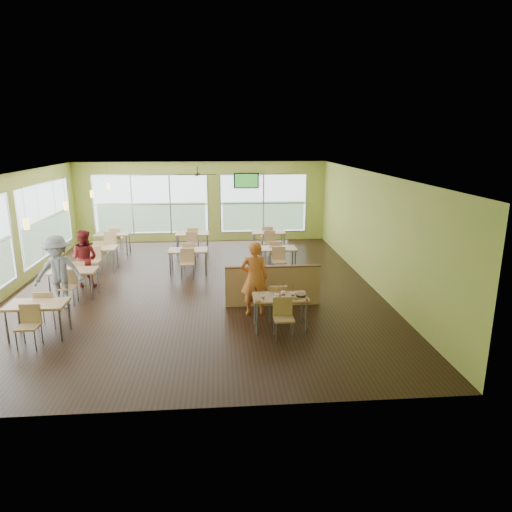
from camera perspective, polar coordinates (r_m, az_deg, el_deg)
The scene contains 20 objects.
room at distance 12.69m, azimuth -7.70°, elevation 2.94°, with size 12.00×12.04×3.20m.
window_bays at distance 16.07m, azimuth -16.65°, elevation 4.48°, with size 9.24×10.24×2.38m.
main_table at distance 10.14m, azimuth 3.07°, elevation -5.70°, with size 1.22×1.52×0.87m.
half_wall_divider at distance 11.53m, azimuth 2.10°, elevation -3.69°, with size 2.40×0.14×1.04m.
dining_tables at distance 14.66m, azimuth -11.35°, elevation 0.49°, with size 6.92×8.72×0.87m.
pendant_lights at distance 13.76m, azimuth -21.20°, elevation 6.60°, with size 0.11×7.31×0.86m.
ceiling_fan at distance 15.48m, azimuth -7.33°, elevation 10.10°, with size 1.25×1.25×0.29m.
tv_backwall at distance 18.42m, azimuth -1.22°, elevation 9.39°, with size 1.00×0.07×0.60m.
man_plaid at distance 10.82m, azimuth -0.22°, elevation -2.81°, with size 0.66×0.44×1.81m, color #EF481A.
patron_maroon at distance 13.85m, azimuth -20.65°, elevation -0.25°, with size 0.79×0.62×1.63m, color maroon.
patron_grey at distance 12.28m, azimuth -23.45°, elevation -1.84°, with size 1.19×0.68×1.84m, color slate.
cup_blue at distance 9.85m, azimuth 0.86°, elevation -5.19°, with size 0.08×0.08×0.30m.
cup_yellow at distance 9.85m, azimuth 2.57°, elevation -5.13°, with size 0.10×0.10×0.37m.
cup_red_near at distance 10.03m, azimuth 3.42°, elevation -4.78°, with size 0.10×0.10×0.37m.
cup_red_far at distance 10.04m, azimuth 4.62°, elevation -4.84°, with size 0.09×0.09×0.31m.
food_basket at distance 10.13m, azimuth 5.64°, elevation -4.87°, with size 0.25×0.25×0.06m.
ketchup_cup at distance 9.90m, azimuth 6.39°, elevation -5.47°, with size 0.06×0.06×0.02m, color #930015.
wrapper_left at distance 9.76m, azimuth 0.16°, elevation -5.66°, with size 0.15×0.13×0.04m, color olive.
wrapper_mid at distance 10.12m, azimuth 3.03°, elevation -4.86°, with size 0.22×0.20×0.06m, color olive.
wrapper_right at distance 9.95m, azimuth 4.99°, elevation -5.31°, with size 0.14×0.12×0.03m, color olive.
Camera 1 is at (0.69, -12.41, 4.17)m, focal length 32.00 mm.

